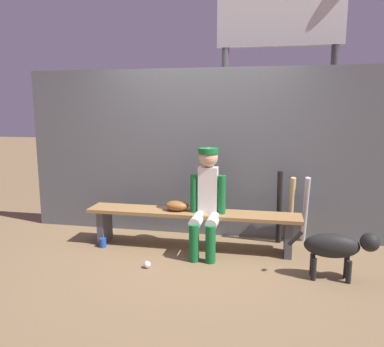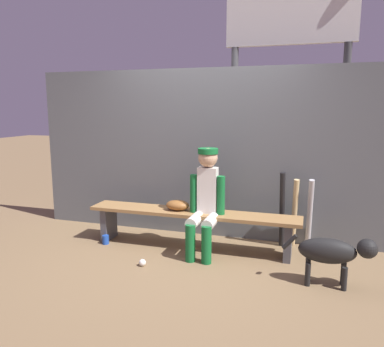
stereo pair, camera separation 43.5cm
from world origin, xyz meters
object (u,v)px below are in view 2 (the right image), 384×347
at_px(bat_wood_natural, 294,213).
at_px(bat_aluminum_silver, 310,213).
at_px(player_seated, 205,198).
at_px(scoreboard, 294,37).
at_px(baseball, 142,263).
at_px(baseball_glove, 178,205).
at_px(cup_on_ground, 106,240).
at_px(cup_on_bench, 208,207).
at_px(bat_aluminum_black, 282,210).
at_px(dugout_bench, 192,219).
at_px(dog, 333,252).

distance_m(bat_wood_natural, bat_aluminum_silver, 0.17).
relative_size(player_seated, scoreboard, 0.32).
xyz_separation_m(player_seated, scoreboard, (0.82, 1.48, 1.93)).
distance_m(bat_wood_natural, baseball, 1.87).
bearing_deg(scoreboard, bat_aluminum_silver, -71.27).
relative_size(baseball_glove, cup_on_ground, 2.55).
relative_size(player_seated, cup_on_bench, 10.93).
xyz_separation_m(cup_on_ground, cup_on_bench, (1.24, 0.21, 0.45)).
xyz_separation_m(bat_aluminum_black, cup_on_ground, (-2.06, -0.54, -0.40)).
distance_m(baseball, cup_on_ground, 0.85).
height_order(bat_wood_natural, bat_aluminum_silver, bat_aluminum_silver).
relative_size(bat_aluminum_black, bat_aluminum_silver, 1.08).
bearing_deg(bat_aluminum_black, player_seated, -150.52).
bearing_deg(bat_aluminum_silver, dugout_bench, -161.51).
xyz_separation_m(dugout_bench, player_seated, (0.19, -0.11, 0.30)).
height_order(baseball_glove, baseball, baseball_glove).
xyz_separation_m(dugout_bench, baseball_glove, (-0.18, 0.00, 0.16)).
bearing_deg(baseball, dugout_bench, 61.96).
bearing_deg(player_seated, baseball, -134.58).
bearing_deg(bat_aluminum_silver, bat_aluminum_black, -164.52).
bearing_deg(bat_wood_natural, player_seated, -151.54).
height_order(baseball, cup_on_bench, cup_on_bench).
bearing_deg(baseball_glove, bat_wood_natural, 17.25).
relative_size(bat_aluminum_black, scoreboard, 0.25).
distance_m(bat_aluminum_silver, cup_on_ground, 2.48).
bearing_deg(bat_aluminum_black, scoreboard, 90.16).
bearing_deg(bat_wood_natural, dugout_bench, -160.25).
bearing_deg(dugout_bench, baseball, -118.04).
xyz_separation_m(cup_on_bench, dog, (1.35, -0.57, -0.17)).
distance_m(player_seated, bat_aluminum_black, 0.96).
relative_size(bat_wood_natural, cup_on_bench, 7.58).
bearing_deg(cup_on_ground, cup_on_bench, 9.84).
distance_m(bat_wood_natural, scoreboard, 2.37).
bearing_deg(player_seated, scoreboard, 61.16).
bearing_deg(cup_on_bench, bat_aluminum_silver, 19.89).
relative_size(bat_aluminum_silver, cup_on_bench, 7.73).
distance_m(bat_aluminum_black, bat_aluminum_silver, 0.33).
relative_size(dugout_bench, player_seated, 2.09).
height_order(dugout_bench, cup_on_ground, dugout_bench).
distance_m(player_seated, bat_wood_natural, 1.12).
distance_m(player_seated, baseball, 0.98).
bearing_deg(bat_wood_natural, cup_on_ground, -164.86).
relative_size(bat_aluminum_silver, baseball, 11.49).
bearing_deg(cup_on_bench, player_seated, -88.87).
height_order(baseball, dog, dog).
height_order(cup_on_ground, cup_on_bench, cup_on_bench).
height_order(bat_wood_natural, dog, bat_wood_natural).
xyz_separation_m(player_seated, baseball, (-0.54, -0.54, -0.61)).
xyz_separation_m(bat_aluminum_black, baseball, (-1.35, -1.01, -0.42)).
distance_m(player_seated, cup_on_ground, 1.38).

